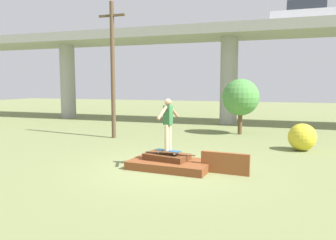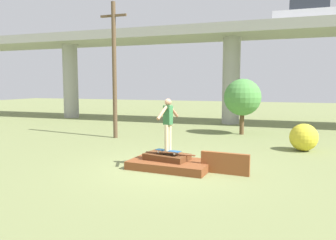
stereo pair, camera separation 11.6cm
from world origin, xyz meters
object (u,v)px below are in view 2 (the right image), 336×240
Objects in this scene: bush_yellow_flowering at (304,137)px; skater at (168,121)px; utility_pole at (114,68)px; car_on_overpass_left at (311,15)px; skateboard at (168,151)px; tree_behind_left at (242,97)px.

skater is at bearing -133.47° from bush_yellow_flowering.
skater is at bearing -47.26° from utility_pole.
car_on_overpass_left is at bearing 41.79° from utility_pole.
skateboard is 0.80× the size of bush_yellow_flowering.
bush_yellow_flowering is (2.71, -3.45, -1.35)m from tree_behind_left.
bush_yellow_flowering is at bearing 46.53° from skater.
utility_pole reaches higher than skater.
car_on_overpass_left is 4.28× the size of bush_yellow_flowering.
bush_yellow_flowering is at bearing -2.77° from utility_pole.
utility_pole is 8.71m from bush_yellow_flowering.
utility_pole reaches higher than skateboard.
tree_behind_left reaches higher than skater.
car_on_overpass_left is 7.58m from tree_behind_left.
utility_pole is at bearing 132.74° from skater.
car_on_overpass_left reaches higher than skateboard.
skateboard is at bearing -99.47° from tree_behind_left.
skateboard is 0.13× the size of utility_pole.
bush_yellow_flowering is at bearing -94.22° from car_on_overpass_left.
tree_behind_left is at bearing 28.84° from utility_pole.
skater is at bearing 153.43° from skateboard.
tree_behind_left is (-3.33, -4.88, -4.76)m from car_on_overpass_left.
tree_behind_left is at bearing 128.20° from bush_yellow_flowering.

